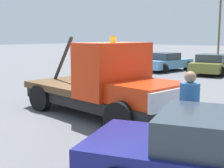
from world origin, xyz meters
TOP-DOWN VIEW (x-y plane):
  - ground_plane at (0.00, 0.00)m, footprint 160.00×160.00m
  - tow_truck at (0.36, -0.05)m, footprint 5.97×2.97m
  - person_near_truck at (3.74, -1.62)m, footprint 0.40×0.40m
  - parked_car_charcoal at (-7.76, 12.43)m, footprint 2.77×4.72m
  - parked_car_skyblue at (-4.45, 12.90)m, footprint 2.84×4.47m
  - parked_car_olive at (-1.11, 13.19)m, footprint 2.81×4.81m
  - utility_pole at (-6.83, 30.93)m, footprint 2.20×0.24m

SIDE VIEW (x-z plane):
  - ground_plane at x=0.00m, z-range 0.00..0.00m
  - parked_car_skyblue at x=-4.45m, z-range -0.02..1.32m
  - parked_car_charcoal at x=-7.76m, z-range -0.02..1.32m
  - parked_car_olive at x=-1.11m, z-range -0.02..1.32m
  - tow_truck at x=0.36m, z-range -0.29..2.23m
  - person_near_truck at x=3.74m, z-range 0.14..1.95m
  - utility_pole at x=-6.83m, z-range 0.26..8.63m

